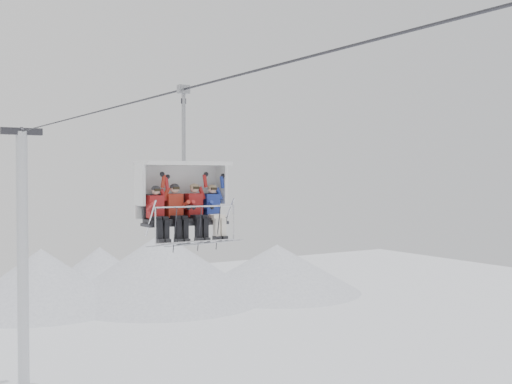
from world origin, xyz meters
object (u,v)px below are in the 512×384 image
skier_center_right (196,210)px  skier_far_right (214,210)px  chairlift_carrier (182,192)px  skier_far_left (157,212)px  skier_center_left (176,211)px  lift_tower_right (23,281)px

skier_center_right → skier_far_right: size_ratio=1.00×
chairlift_carrier → skier_center_right: bearing=-49.9°
skier_far_left → skier_center_left: (0.51, 0.01, 0.02)m
skier_far_right → skier_far_left: bearing=-179.9°
chairlift_carrier → skier_center_left: bearing=-135.2°
lift_tower_right → skier_center_left: bearing=-90.9°
skier_center_right → skier_center_left: bearing=180.0°
chairlift_carrier → skier_far_right: 0.96m
chairlift_carrier → skier_far_left: (-0.82, -0.31, -0.49)m
lift_tower_right → skier_center_right: bearing=-89.2°
skier_far_left → skier_center_right: skier_center_right is taller
skier_far_left → skier_far_right: skier_far_right is taller
skier_center_left → skier_center_right: bearing=0.0°
lift_tower_right → chairlift_carrier: (0.00, -18.40, 4.89)m
skier_center_right → skier_far_right: bearing=-0.5°
skier_center_left → skier_center_right: same height
lift_tower_right → skier_far_right: lift_tower_right is taller
skier_center_right → skier_far_left: bearing=-179.7°
chairlift_carrier → skier_far_left: 1.00m
skier_far_left → skier_far_right: bearing=0.1°
skier_center_left → skier_far_right: (1.08, -0.00, -0.01)m
skier_center_left → skier_far_right: skier_center_left is taller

